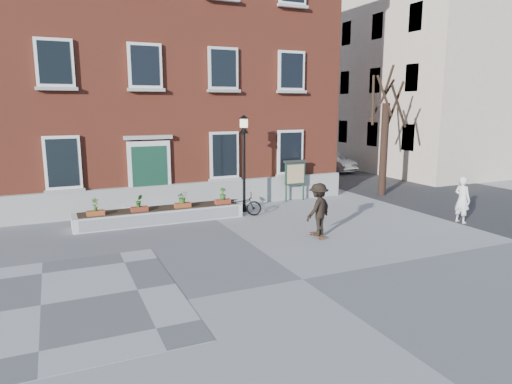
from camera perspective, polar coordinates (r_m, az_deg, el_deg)
name	(u,v)px	position (r m, az deg, el deg)	size (l,w,h in m)	color
ground	(303,279)	(11.73, 5.85, -10.80)	(100.00, 100.00, 0.00)	gray
checker_patch	(41,305)	(11.29, -25.32, -12.69)	(6.00, 6.00, 0.01)	#59595C
bicycle	(239,204)	(17.98, -2.10, -1.55)	(0.61, 1.74, 0.92)	black
parked_car	(332,162)	(30.50, 9.51, 3.71)	(1.30, 3.72, 1.23)	silver
bystander	(462,200)	(18.50, 24.37, -0.87)	(0.64, 0.42, 1.74)	white
brick_building	(125,63)	(23.74, -16.09, 15.23)	(18.40, 10.85, 12.60)	#953D28
planter_assembly	(161,214)	(17.44, -11.82, -2.69)	(6.20, 1.12, 1.15)	silver
bare_tree	(384,137)	(22.73, 15.77, 6.59)	(1.83, 1.83, 6.16)	#311E15
side_street	(380,69)	(37.58, 15.21, 14.60)	(15.20, 36.00, 14.50)	#363639
lamp_post	(244,150)	(18.43, -1.52, 5.30)	(0.40, 0.40, 3.93)	black
notice_board	(295,174)	(20.70, 4.91, 2.32)	(1.10, 0.16, 1.87)	#193225
skateboarder	(318,209)	(15.12, 7.80, -2.16)	(1.29, 1.05, 1.81)	brown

